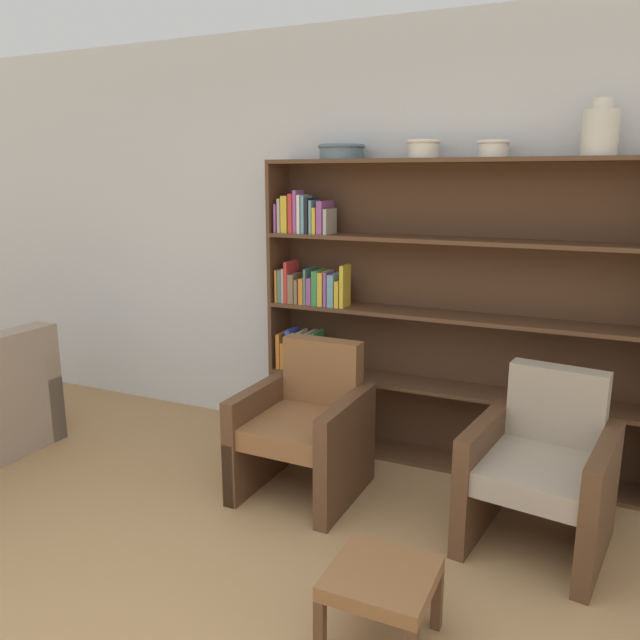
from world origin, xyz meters
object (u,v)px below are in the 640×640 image
Objects in this scene: bowl_stoneware at (341,151)px; vase_tall at (600,131)px; armchair_cushioned at (542,470)px; bookshelf at (419,316)px; bowl_cream at (423,148)px; armchair_leather at (306,427)px; bowl_copper at (493,148)px; footstool at (381,583)px.

vase_tall reaches higher than bowl_stoneware.
bowl_stoneware reaches higher than armchair_cushioned.
bookshelf is at bearing 2.89° from bowl_stoneware.
vase_tall is at bearing 0.00° from bowl_cream.
armchair_leather is at bearing -153.93° from vase_tall.
armchair_cushioned is at bearing -57.04° from bowl_copper.
vase_tall is at bearing 0.00° from bowl_copper.
armchair_leather is 1.30m from armchair_cushioned.
vase_tall is (0.95, 0.00, 0.07)m from bowl_cream.
footstool is (0.36, -1.72, -0.68)m from bookshelf.
bowl_stoneware reaches higher than bookshelf.
vase_tall is 0.74× the size of footstool.
vase_tall reaches higher than bowl_copper.
bookshelf is 1.14m from bowl_stoneware.
bowl_copper reaches higher than armchair_leather.
bowl_cream is 0.95m from vase_tall.
footstool is (-0.04, -1.69, -1.69)m from bowl_copper.
bowl_stoneware is 0.52m from bowl_cream.
bowl_stoneware is 0.35× the size of armchair_cushioned.
bowl_cream is (-0.01, -0.03, 1.02)m from bookshelf.
vase_tall is at bearing 71.04° from footstool.
armchair_leather is at bearing -141.27° from bowl_copper.
bookshelf reaches higher than footstool.
footstool is (-0.58, -1.69, -1.76)m from vase_tall.
bookshelf is at bearing 178.38° from vase_tall.
bowl_stoneware is 1.71m from armchair_leather.
vase_tall is 1.78m from armchair_cushioned.
bowl_copper is 0.62× the size of vase_tall.
armchair_cushioned is 1.12m from footstool.
armchair_cushioned is at bearing -38.91° from bowl_cream.
armchair_leather is (-1.40, -0.68, -1.64)m from vase_tall.
bowl_copper reaches higher than armchair_cushioned.
bowl_cream reaches higher than bookshelf.
armchair_cushioned is (1.37, -0.68, -1.57)m from bowl_stoneware.
bowl_copper is 1.91m from armchair_leather.
armchair_leather is 1.00× the size of armchair_cushioned.
bowl_cream is at bearing -30.87° from armchair_cushioned.
bowl_cream is at bearing 102.26° from footstool.
armchair_leather is (-0.85, -0.68, -1.57)m from bowl_copper.
vase_tall is at bearing -90.41° from armchair_cushioned.
armchair_cushioned is (1.30, -0.00, 0.00)m from armchair_leather.
bowl_stoneware is 1.63× the size of bowl_copper.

